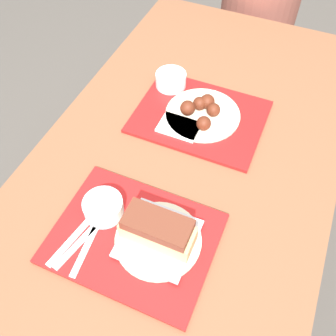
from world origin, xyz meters
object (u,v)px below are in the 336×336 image
(bowl_coleslaw_near, at_px, (103,207))
(brisket_sandwich_plate, at_px, (158,233))
(wings_plate_far, at_px, (202,112))
(tray_far, at_px, (200,117))
(bowl_coleslaw_far, at_px, (171,79))
(tray_near, at_px, (134,238))

(bowl_coleslaw_near, relative_size, brisket_sandwich_plate, 0.48)
(brisket_sandwich_plate, height_order, wings_plate_far, brisket_sandwich_plate)
(tray_far, bearing_deg, brisket_sandwich_plate, -82.86)
(brisket_sandwich_plate, bearing_deg, bowl_coleslaw_near, 173.35)
(bowl_coleslaw_near, height_order, bowl_coleslaw_far, same)
(bowl_coleslaw_near, bearing_deg, tray_far, 76.19)
(tray_near, height_order, wings_plate_far, wings_plate_far)
(brisket_sandwich_plate, relative_size, wings_plate_far, 0.91)
(tray_far, height_order, bowl_coleslaw_far, bowl_coleslaw_far)
(tray_near, relative_size, tray_far, 1.00)
(tray_near, height_order, tray_far, same)
(tray_far, xyz_separation_m, brisket_sandwich_plate, (0.06, -0.46, 0.04))
(bowl_coleslaw_near, bearing_deg, bowl_coleslaw_far, 93.83)
(tray_near, relative_size, bowl_coleslaw_far, 3.90)
(tray_near, xyz_separation_m, bowl_coleslaw_near, (-0.10, 0.03, 0.03))
(tray_far, bearing_deg, wings_plate_far, 10.06)
(tray_near, relative_size, brisket_sandwich_plate, 1.87)
(tray_near, bearing_deg, brisket_sandwich_plate, 14.37)
(tray_near, bearing_deg, wings_plate_far, 88.71)
(tray_far, distance_m, bowl_coleslaw_far, 0.18)
(tray_far, distance_m, wings_plate_far, 0.02)
(bowl_coleslaw_near, xyz_separation_m, bowl_coleslaw_far, (-0.04, 0.53, 0.00))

